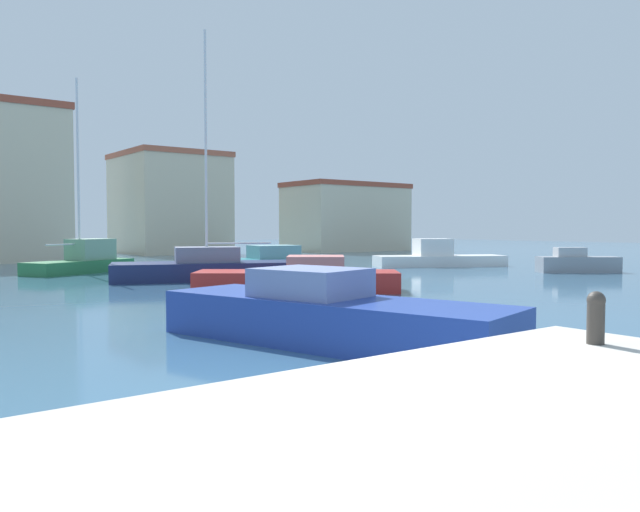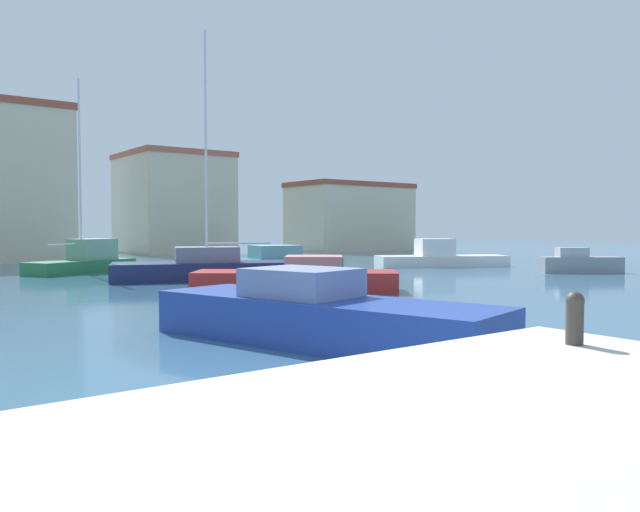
% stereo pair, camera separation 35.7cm
% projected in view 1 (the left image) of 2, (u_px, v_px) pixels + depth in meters
% --- Properties ---
extents(water, '(160.00, 160.00, 0.00)m').
position_uv_depth(water, '(331.00, 275.00, 32.74)').
color(water, '#38607F').
rests_on(water, ground).
extents(mooring_bollard, '(0.22, 0.22, 0.64)m').
position_uv_depth(mooring_bollard, '(596.00, 315.00, 7.55)').
color(mooring_bollard, '#38332D').
rests_on(mooring_bollard, pier_quay).
extents(sailboat_navy_mid_harbor, '(9.19, 5.87, 11.79)m').
position_uv_depth(sailboat_navy_mid_harbor, '(207.00, 268.00, 29.88)').
color(sailboat_navy_mid_harbor, '#19234C').
rests_on(sailboat_navy_mid_harbor, water).
extents(motorboat_grey_far_left, '(4.30, 3.61, 1.40)m').
position_uv_depth(motorboat_grey_far_left, '(577.00, 263.00, 34.85)').
color(motorboat_grey_far_left, gray).
rests_on(motorboat_grey_far_left, water).
extents(motorboat_blue_outer_mooring, '(4.42, 8.43, 1.62)m').
position_uv_depth(motorboat_blue_outer_mooring, '(328.00, 316.00, 13.58)').
color(motorboat_blue_outer_mooring, '#233D93').
rests_on(motorboat_blue_outer_mooring, water).
extents(sailboat_green_center_channel, '(6.50, 4.65, 10.63)m').
position_uv_depth(sailboat_green_center_channel, '(83.00, 260.00, 34.67)').
color(sailboat_green_center_channel, '#28703D').
rests_on(sailboat_green_center_channel, water).
extents(motorboat_white_distant_east, '(8.51, 5.79, 1.78)m').
position_uv_depth(motorboat_white_distant_east, '(438.00, 258.00, 40.34)').
color(motorboat_white_distant_east, white).
rests_on(motorboat_white_distant_east, water).
extents(motorboat_teal_near_pier, '(8.23, 3.78, 1.43)m').
position_uv_depth(motorboat_teal_near_pier, '(274.00, 261.00, 37.91)').
color(motorboat_teal_near_pier, '#1E707A').
rests_on(motorboat_teal_near_pier, water).
extents(motorboat_red_far_right, '(7.73, 6.73, 1.40)m').
position_uv_depth(motorboat_red_far_right, '(300.00, 278.00, 24.71)').
color(motorboat_red_far_right, '#B22823').
rests_on(motorboat_red_far_right, water).
extents(yacht_club, '(9.05, 10.13, 9.65)m').
position_uv_depth(yacht_club, '(169.00, 203.00, 60.90)').
color(yacht_club, beige).
rests_on(yacht_club, ground).
extents(waterfront_apartments, '(12.46, 7.45, 7.14)m').
position_uv_depth(waterfront_apartments, '(346.00, 217.00, 66.48)').
color(waterfront_apartments, beige).
rests_on(waterfront_apartments, ground).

